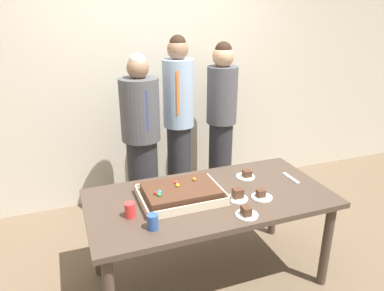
{
  "coord_description": "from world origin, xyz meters",
  "views": [
    {
      "loc": [
        -0.94,
        -2.13,
        2.02
      ],
      "look_at": [
        -0.08,
        0.15,
        1.08
      ],
      "focal_mm": 33.94,
      "sensor_mm": 36.0,
      "label": 1
    }
  ],
  "objects_px": {
    "plated_slice_near_right": "(261,196)",
    "plated_slice_far_left": "(238,195)",
    "plated_slice_far_right": "(246,213)",
    "drink_cup_nearest": "(153,222)",
    "drink_cup_middle": "(130,210)",
    "cake_server_utensil": "(291,178)",
    "plated_slice_near_left": "(246,175)",
    "person_green_shirt_behind": "(221,121)",
    "sheet_cake": "(181,193)",
    "person_serving_front": "(142,142)",
    "person_striped_tie_right": "(179,123)",
    "party_table": "(210,206)"
  },
  "relations": [
    {
      "from": "plated_slice_near_left",
      "to": "cake_server_utensil",
      "type": "distance_m",
      "value": 0.36
    },
    {
      "from": "plated_slice_far_left",
      "to": "person_striped_tie_right",
      "type": "xyz_separation_m",
      "value": [
        -0.03,
        1.24,
        0.18
      ]
    },
    {
      "from": "plated_slice_far_right",
      "to": "person_striped_tie_right",
      "type": "relative_size",
      "value": 0.08
    },
    {
      "from": "drink_cup_nearest",
      "to": "drink_cup_middle",
      "type": "height_order",
      "value": "same"
    },
    {
      "from": "plated_slice_far_left",
      "to": "plated_slice_far_right",
      "type": "distance_m",
      "value": 0.23
    },
    {
      "from": "drink_cup_middle",
      "to": "cake_server_utensil",
      "type": "bearing_deg",
      "value": 5.03
    },
    {
      "from": "plated_slice_far_left",
      "to": "person_green_shirt_behind",
      "type": "bearing_deg",
      "value": 70.41
    },
    {
      "from": "person_striped_tie_right",
      "to": "plated_slice_near_left",
      "type": "bearing_deg",
      "value": 32.78
    },
    {
      "from": "drink_cup_middle",
      "to": "cake_server_utensil",
      "type": "distance_m",
      "value": 1.32
    },
    {
      "from": "drink_cup_middle",
      "to": "person_serving_front",
      "type": "relative_size",
      "value": 0.06
    },
    {
      "from": "plated_slice_far_left",
      "to": "person_striped_tie_right",
      "type": "height_order",
      "value": "person_striped_tie_right"
    },
    {
      "from": "person_green_shirt_behind",
      "to": "person_striped_tie_right",
      "type": "distance_m",
      "value": 0.47
    },
    {
      "from": "sheet_cake",
      "to": "plated_slice_near_left",
      "type": "height_order",
      "value": "sheet_cake"
    },
    {
      "from": "plated_slice_near_right",
      "to": "plated_slice_far_left",
      "type": "distance_m",
      "value": 0.17
    },
    {
      "from": "sheet_cake",
      "to": "cake_server_utensil",
      "type": "height_order",
      "value": "sheet_cake"
    },
    {
      "from": "person_green_shirt_behind",
      "to": "drink_cup_middle",
      "type": "bearing_deg",
      "value": -8.16
    },
    {
      "from": "plated_slice_near_left",
      "to": "drink_cup_middle",
      "type": "height_order",
      "value": "drink_cup_middle"
    },
    {
      "from": "plated_slice_far_right",
      "to": "person_serving_front",
      "type": "bearing_deg",
      "value": 106.84
    },
    {
      "from": "party_table",
      "to": "plated_slice_near_left",
      "type": "bearing_deg",
      "value": 24.87
    },
    {
      "from": "cake_server_utensil",
      "to": "person_striped_tie_right",
      "type": "relative_size",
      "value": 0.11
    },
    {
      "from": "drink_cup_nearest",
      "to": "person_striped_tie_right",
      "type": "height_order",
      "value": "person_striped_tie_right"
    },
    {
      "from": "plated_slice_near_left",
      "to": "drink_cup_nearest",
      "type": "height_order",
      "value": "drink_cup_nearest"
    },
    {
      "from": "plated_slice_near_left",
      "to": "plated_slice_near_right",
      "type": "height_order",
      "value": "same"
    },
    {
      "from": "drink_cup_middle",
      "to": "person_serving_front",
      "type": "bearing_deg",
      "value": 72.86
    },
    {
      "from": "plated_slice_near_right",
      "to": "drink_cup_nearest",
      "type": "xyz_separation_m",
      "value": [
        -0.83,
        -0.11,
        0.03
      ]
    },
    {
      "from": "plated_slice_near_left",
      "to": "person_serving_front",
      "type": "height_order",
      "value": "person_serving_front"
    },
    {
      "from": "plated_slice_near_left",
      "to": "drink_cup_middle",
      "type": "distance_m",
      "value": 1.02
    },
    {
      "from": "plated_slice_near_right",
      "to": "person_striped_tie_right",
      "type": "distance_m",
      "value": 1.31
    },
    {
      "from": "sheet_cake",
      "to": "plated_slice_far_right",
      "type": "bearing_deg",
      "value": -48.28
    },
    {
      "from": "plated_slice_far_left",
      "to": "drink_cup_middle",
      "type": "relative_size",
      "value": 1.5
    },
    {
      "from": "drink_cup_nearest",
      "to": "plated_slice_near_right",
      "type": "bearing_deg",
      "value": 7.27
    },
    {
      "from": "sheet_cake",
      "to": "person_serving_front",
      "type": "distance_m",
      "value": 0.94
    },
    {
      "from": "person_serving_front",
      "to": "cake_server_utensil",
      "type": "bearing_deg",
      "value": 42.97
    },
    {
      "from": "drink_cup_nearest",
      "to": "person_green_shirt_behind",
      "type": "bearing_deg",
      "value": 51.65
    },
    {
      "from": "sheet_cake",
      "to": "plated_slice_near_left",
      "type": "distance_m",
      "value": 0.62
    },
    {
      "from": "plated_slice_near_left",
      "to": "person_striped_tie_right",
      "type": "distance_m",
      "value": 1.0
    },
    {
      "from": "drink_cup_nearest",
      "to": "drink_cup_middle",
      "type": "relative_size",
      "value": 1.0
    },
    {
      "from": "drink_cup_nearest",
      "to": "drink_cup_middle",
      "type": "distance_m",
      "value": 0.21
    },
    {
      "from": "sheet_cake",
      "to": "cake_server_utensil",
      "type": "xyz_separation_m",
      "value": [
        0.93,
        0.0,
        -0.04
      ]
    },
    {
      "from": "drink_cup_middle",
      "to": "person_serving_front",
      "type": "distance_m",
      "value": 1.1
    },
    {
      "from": "drink_cup_middle",
      "to": "plated_slice_far_left",
      "type": "bearing_deg",
      "value": -2.4
    },
    {
      "from": "sheet_cake",
      "to": "drink_cup_nearest",
      "type": "height_order",
      "value": "sheet_cake"
    },
    {
      "from": "person_green_shirt_behind",
      "to": "party_table",
      "type": "bearing_deg",
      "value": 8.53
    },
    {
      "from": "person_striped_tie_right",
      "to": "cake_server_utensil",
      "type": "bearing_deg",
      "value": 45.89
    },
    {
      "from": "plated_slice_near_left",
      "to": "person_green_shirt_behind",
      "type": "height_order",
      "value": "person_green_shirt_behind"
    },
    {
      "from": "plated_slice_near_left",
      "to": "plated_slice_near_right",
      "type": "distance_m",
      "value": 0.34
    },
    {
      "from": "plated_slice_near_left",
      "to": "drink_cup_nearest",
      "type": "relative_size",
      "value": 1.5
    },
    {
      "from": "plated_slice_far_right",
      "to": "drink_cup_middle",
      "type": "height_order",
      "value": "drink_cup_middle"
    },
    {
      "from": "party_table",
      "to": "sheet_cake",
      "type": "bearing_deg",
      "value": 169.78
    },
    {
      "from": "plated_slice_far_right",
      "to": "drink_cup_nearest",
      "type": "height_order",
      "value": "drink_cup_nearest"
    }
  ]
}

